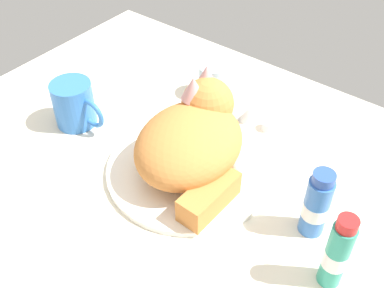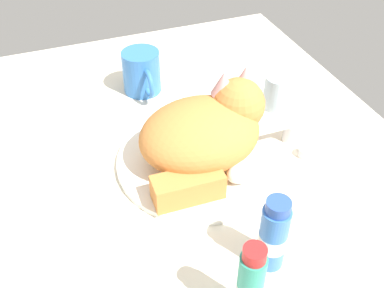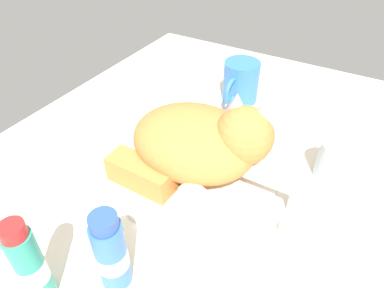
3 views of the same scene
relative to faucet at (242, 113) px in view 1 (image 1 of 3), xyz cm
name	(u,v)px [view 1 (image 1 of 3)]	position (x,y,z in cm)	size (l,w,h in cm)	color
ground_plane	(189,176)	(0.00, -17.93, -4.14)	(110.00, 82.50, 3.00)	silver
sink_basin	(189,169)	(0.00, -17.93, -2.07)	(30.83, 30.83, 1.13)	white
faucet	(242,113)	(0.00, 0.00, 0.00)	(13.65, 11.54, 5.82)	silver
cat	(194,137)	(0.00, -16.38, 4.70)	(20.94, 25.44, 15.23)	#D17F3D
coffee_mug	(75,104)	(-27.28, -20.99, 2.17)	(12.77, 8.38, 9.61)	#3372C6
rinse_cup	(212,80)	(-11.00, 4.39, 1.11)	(6.10, 6.10, 7.50)	silver
toothpaste_bottle	(316,205)	(24.21, -16.24, 3.40)	(4.23, 4.23, 12.98)	#3870C6
mouthwash_bottle	(337,254)	(30.73, -23.19, 3.99)	(3.55, 3.55, 14.21)	teal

